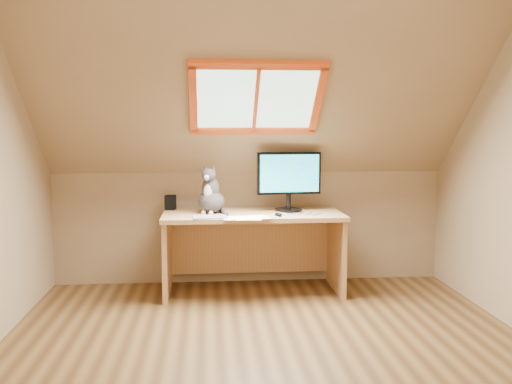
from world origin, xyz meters
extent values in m
plane|color=brown|center=(0.00, 0.00, 0.00)|extent=(3.50, 3.50, 0.00)
cube|color=tan|center=(0.00, -1.75, 1.20)|extent=(3.50, 0.02, 2.40)
cube|color=tan|center=(0.00, 1.75, 0.50)|extent=(3.50, 0.02, 1.00)
cube|color=tan|center=(0.00, 0.97, 1.70)|extent=(3.50, 1.56, 1.41)
cube|color=#B2E0CC|center=(0.00, 1.05, 1.63)|extent=(0.90, 0.53, 0.48)
cube|color=#F05716|center=(0.00, 1.05, 1.63)|extent=(1.02, 0.64, 0.59)
cube|color=tan|center=(0.00, 1.38, 0.67)|extent=(1.51, 0.66, 0.04)
cube|color=tan|center=(-0.72, 1.38, 0.32)|extent=(0.04, 0.59, 0.65)
cube|color=tan|center=(0.72, 1.38, 0.32)|extent=(0.04, 0.59, 0.65)
cube|color=tan|center=(0.00, 1.68, 0.32)|extent=(1.41, 0.03, 0.45)
cylinder|color=black|center=(0.32, 1.44, 0.70)|extent=(0.23, 0.23, 0.02)
cylinder|color=black|center=(0.32, 1.44, 0.77)|extent=(0.04, 0.04, 0.13)
cube|color=black|center=(0.32, 1.44, 1.02)|extent=(0.55, 0.09, 0.36)
cube|color=blue|center=(0.32, 1.41, 1.02)|extent=(0.51, 0.05, 0.32)
ellipsoid|color=#47413F|center=(-0.35, 1.41, 0.78)|extent=(0.30, 0.33, 0.19)
ellipsoid|color=#47413F|center=(-0.35, 1.40, 0.90)|extent=(0.19, 0.19, 0.21)
ellipsoid|color=silver|center=(-0.37, 1.34, 0.87)|extent=(0.08, 0.06, 0.12)
ellipsoid|color=#47413F|center=(-0.37, 1.35, 1.01)|extent=(0.15, 0.14, 0.11)
sphere|color=silver|center=(-0.38, 1.31, 0.99)|extent=(0.04, 0.04, 0.04)
cone|color=#47413F|center=(-0.40, 1.38, 1.07)|extent=(0.06, 0.07, 0.07)
cone|color=#47413F|center=(-0.33, 1.36, 1.07)|extent=(0.07, 0.06, 0.07)
cube|color=black|center=(-0.70, 1.63, 0.75)|extent=(0.10, 0.10, 0.13)
cube|color=#B2B2B7|center=(-0.36, 1.16, 0.69)|extent=(0.29, 0.21, 0.01)
ellipsoid|color=black|center=(0.19, 1.17, 0.70)|extent=(0.07, 0.11, 0.03)
cube|color=white|center=(-0.04, 1.12, 0.69)|extent=(0.33, 0.27, 0.00)
cube|color=white|center=(-0.04, 1.12, 0.69)|extent=(0.32, 0.24, 0.00)
cube|color=white|center=(-0.04, 1.12, 0.69)|extent=(0.35, 0.30, 0.00)
camera|label=1|loc=(-0.38, -3.35, 1.41)|focal=40.00mm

